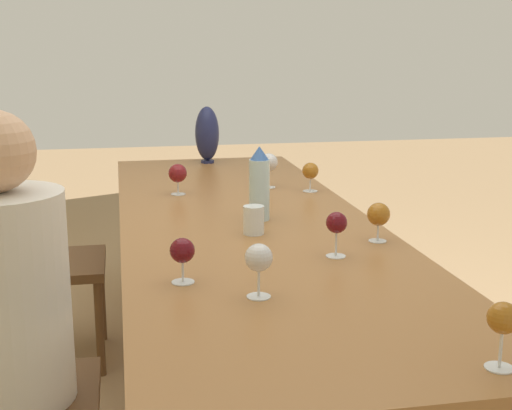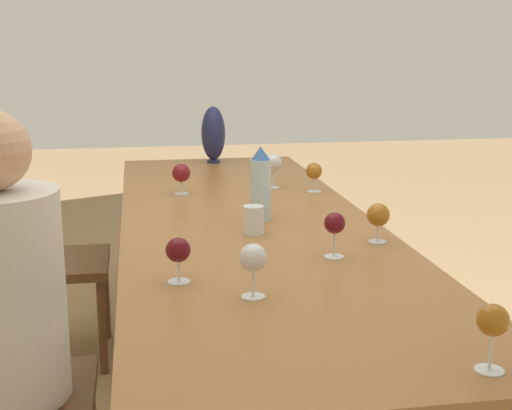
% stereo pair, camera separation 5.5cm
% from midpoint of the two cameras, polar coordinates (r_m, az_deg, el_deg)
% --- Properties ---
extents(ground_plane, '(14.00, 14.00, 0.00)m').
position_cam_midpoint_polar(ground_plane, '(2.97, -0.09, -14.80)').
color(ground_plane, '#937551').
extents(dining_table, '(2.92, 0.95, 0.72)m').
position_cam_midpoint_polar(dining_table, '(2.72, -0.10, -2.37)').
color(dining_table, '#936033').
rests_on(dining_table, ground_plane).
extents(water_bottle, '(0.08, 0.08, 0.28)m').
position_cam_midpoint_polar(water_bottle, '(2.67, 0.96, 1.66)').
color(water_bottle, '#ADCCD6').
rests_on(water_bottle, dining_table).
extents(water_tumbler, '(0.07, 0.07, 0.10)m').
position_cam_midpoint_polar(water_tumbler, '(2.49, 0.44, -1.21)').
color(water_tumbler, silver).
rests_on(water_tumbler, dining_table).
extents(vase, '(0.13, 0.13, 0.31)m').
position_cam_midpoint_polar(vase, '(3.96, -3.04, 5.71)').
color(vase, '#1E234C').
rests_on(vase, dining_table).
extents(wine_glass_0, '(0.07, 0.07, 0.15)m').
position_cam_midpoint_polar(wine_glass_0, '(1.87, 0.61, -4.34)').
color(wine_glass_0, silver).
rests_on(wine_glass_0, dining_table).
extents(wine_glass_1, '(0.07, 0.07, 0.14)m').
position_cam_midpoint_polar(wine_glass_1, '(2.23, 7.02, -1.56)').
color(wine_glass_1, silver).
rests_on(wine_glass_1, dining_table).
extents(wine_glass_2, '(0.08, 0.08, 0.13)m').
position_cam_midpoint_polar(wine_glass_2, '(2.42, 10.40, -0.84)').
color(wine_glass_2, silver).
rests_on(wine_glass_2, dining_table).
extents(wine_glass_3, '(0.07, 0.07, 0.14)m').
position_cam_midpoint_polar(wine_glass_3, '(1.54, 19.41, -8.85)').
color(wine_glass_3, silver).
rests_on(wine_glass_3, dining_table).
extents(wine_glass_4, '(0.08, 0.08, 0.14)m').
position_cam_midpoint_polar(wine_glass_4, '(3.15, -5.51, 2.53)').
color(wine_glass_4, silver).
rests_on(wine_glass_4, dining_table).
extents(wine_glass_5, '(0.07, 0.07, 0.13)m').
position_cam_midpoint_polar(wine_glass_5, '(3.20, 5.16, 2.67)').
color(wine_glass_5, silver).
rests_on(wine_glass_5, dining_table).
extents(wine_glass_6, '(0.07, 0.07, 0.13)m').
position_cam_midpoint_polar(wine_glass_6, '(2.00, -5.46, -3.70)').
color(wine_glass_6, silver).
rests_on(wine_glass_6, dining_table).
extents(wine_glass_7, '(0.08, 0.08, 0.16)m').
position_cam_midpoint_polar(wine_glass_7, '(3.27, 1.83, 3.37)').
color(wine_glass_7, silver).
rests_on(wine_glass_7, dining_table).
extents(chair_far, '(0.44, 0.44, 0.89)m').
position_cam_midpoint_polar(chair_far, '(3.21, -16.41, -3.83)').
color(chair_far, brown).
rests_on(chair_far, ground_plane).
extents(person_near, '(0.33, 0.33, 1.22)m').
position_cam_midpoint_polar(person_near, '(1.98, -18.37, -9.10)').
color(person_near, '#2D2D38').
rests_on(person_near, ground_plane).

